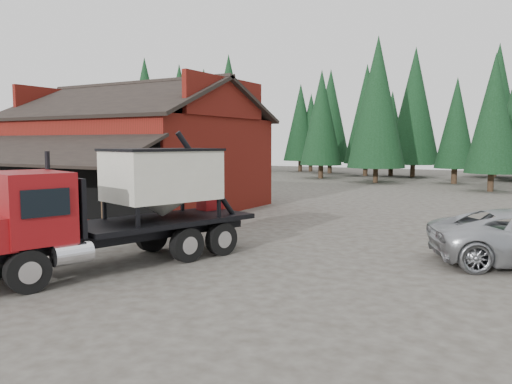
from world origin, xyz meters
The scene contains 7 objects.
ground centered at (0.00, 0.00, 0.00)m, with size 120.00×120.00×0.00m, color #3F3931.
red_barn centered at (-11.00, 9.90, 2.69)m, with size 12.80×13.63×7.18m.
conifer_backdrop centered at (0.00, 42.00, 0.00)m, with size 76.00×16.00×16.00m, color black, non-canonical shape.
near_pine_a centered at (-22.00, 28.00, 6.39)m, with size 4.40×4.40×11.40m.
near_pine_b centered at (6.00, 30.00, 5.89)m, with size 3.96×3.96×10.40m.
near_pine_d centered at (-4.00, 34.00, 7.39)m, with size 5.28×5.28×13.40m.
feed_truck centered at (-1.94, -0.82, 1.91)m, with size 5.03×9.33×4.08m.
Camera 1 is at (8.91, -11.71, 3.70)m, focal length 35.00 mm.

